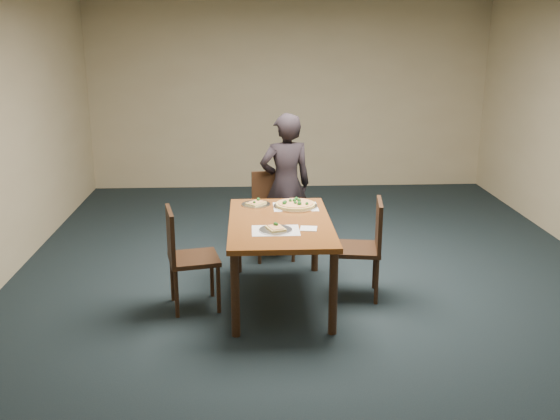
{
  "coord_description": "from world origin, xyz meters",
  "views": [
    {
      "loc": [
        -0.62,
        -5.49,
        2.38
      ],
      "look_at": [
        -0.35,
        -0.25,
        0.85
      ],
      "focal_mm": 40.0,
      "sensor_mm": 36.0,
      "label": 1
    }
  ],
  "objects_px": {
    "dining_table": "(280,231)",
    "chair_far": "(273,209)",
    "slice_plate_far": "(256,204)",
    "pizza_pan": "(295,205)",
    "slice_plate_near": "(276,229)",
    "diner": "(286,185)",
    "chair_left": "(185,253)",
    "chair_right": "(366,243)"
  },
  "relations": [
    {
      "from": "dining_table",
      "to": "pizza_pan",
      "type": "relative_size",
      "value": 3.6
    },
    {
      "from": "chair_far",
      "to": "chair_right",
      "type": "relative_size",
      "value": 1.0
    },
    {
      "from": "chair_far",
      "to": "slice_plate_far",
      "type": "xyz_separation_m",
      "value": [
        -0.19,
        -0.65,
        0.25
      ]
    },
    {
      "from": "chair_far",
      "to": "chair_left",
      "type": "xyz_separation_m",
      "value": [
        -0.82,
        -1.31,
        0.0
      ]
    },
    {
      "from": "dining_table",
      "to": "chair_far",
      "type": "bearing_deg",
      "value": 90.93
    },
    {
      "from": "dining_table",
      "to": "slice_plate_far",
      "type": "xyz_separation_m",
      "value": [
        -0.2,
        0.53,
        0.1
      ]
    },
    {
      "from": "chair_far",
      "to": "slice_plate_far",
      "type": "height_order",
      "value": "chair_far"
    },
    {
      "from": "chair_far",
      "to": "slice_plate_near",
      "type": "relative_size",
      "value": 3.25
    },
    {
      "from": "dining_table",
      "to": "chair_far",
      "type": "xyz_separation_m",
      "value": [
        -0.02,
        1.18,
        -0.14
      ]
    },
    {
      "from": "chair_right",
      "to": "diner",
      "type": "distance_m",
      "value": 1.37
    },
    {
      "from": "diner",
      "to": "slice_plate_far",
      "type": "bearing_deg",
      "value": 52.66
    },
    {
      "from": "dining_table",
      "to": "slice_plate_far",
      "type": "distance_m",
      "value": 0.58
    },
    {
      "from": "chair_far",
      "to": "slice_plate_far",
      "type": "relative_size",
      "value": 3.25
    },
    {
      "from": "diner",
      "to": "slice_plate_far",
      "type": "height_order",
      "value": "diner"
    },
    {
      "from": "pizza_pan",
      "to": "slice_plate_near",
      "type": "height_order",
      "value": "pizza_pan"
    },
    {
      "from": "chair_right",
      "to": "pizza_pan",
      "type": "bearing_deg",
      "value": -114.34
    },
    {
      "from": "chair_left",
      "to": "dining_table",
      "type": "bearing_deg",
      "value": -93.36
    },
    {
      "from": "diner",
      "to": "chair_left",
      "type": "bearing_deg",
      "value": 42.71
    },
    {
      "from": "dining_table",
      "to": "pizza_pan",
      "type": "xyz_separation_m",
      "value": [
        0.17,
        0.44,
        0.11
      ]
    },
    {
      "from": "pizza_pan",
      "to": "slice_plate_near",
      "type": "bearing_deg",
      "value": -107.09
    },
    {
      "from": "diner",
      "to": "slice_plate_near",
      "type": "relative_size",
      "value": 5.51
    },
    {
      "from": "dining_table",
      "to": "chair_right",
      "type": "height_order",
      "value": "chair_right"
    },
    {
      "from": "slice_plate_far",
      "to": "pizza_pan",
      "type": "bearing_deg",
      "value": -13.24
    },
    {
      "from": "chair_right",
      "to": "slice_plate_far",
      "type": "xyz_separation_m",
      "value": [
        -0.98,
        0.48,
        0.25
      ]
    },
    {
      "from": "chair_right",
      "to": "slice_plate_far",
      "type": "height_order",
      "value": "chair_right"
    },
    {
      "from": "dining_table",
      "to": "diner",
      "type": "xyz_separation_m",
      "value": [
        0.12,
        1.22,
        0.11
      ]
    },
    {
      "from": "chair_far",
      "to": "pizza_pan",
      "type": "bearing_deg",
      "value": -82.17
    },
    {
      "from": "pizza_pan",
      "to": "slice_plate_near",
      "type": "xyz_separation_m",
      "value": [
        -0.22,
        -0.71,
        -0.01
      ]
    },
    {
      "from": "chair_left",
      "to": "slice_plate_near",
      "type": "bearing_deg",
      "value": -112.41
    },
    {
      "from": "slice_plate_far",
      "to": "diner",
      "type": "bearing_deg",
      "value": 64.57
    },
    {
      "from": "diner",
      "to": "slice_plate_near",
      "type": "distance_m",
      "value": 1.5
    },
    {
      "from": "chair_far",
      "to": "slice_plate_far",
      "type": "distance_m",
      "value": 0.72
    },
    {
      "from": "pizza_pan",
      "to": "slice_plate_near",
      "type": "relative_size",
      "value": 1.49
    },
    {
      "from": "chair_far",
      "to": "pizza_pan",
      "type": "distance_m",
      "value": 0.81
    },
    {
      "from": "dining_table",
      "to": "chair_left",
      "type": "distance_m",
      "value": 0.86
    },
    {
      "from": "pizza_pan",
      "to": "slice_plate_far",
      "type": "distance_m",
      "value": 0.38
    },
    {
      "from": "dining_table",
      "to": "diner",
      "type": "height_order",
      "value": "diner"
    },
    {
      "from": "slice_plate_near",
      "to": "slice_plate_far",
      "type": "distance_m",
      "value": 0.82
    },
    {
      "from": "chair_left",
      "to": "pizza_pan",
      "type": "height_order",
      "value": "chair_left"
    },
    {
      "from": "dining_table",
      "to": "pizza_pan",
      "type": "distance_m",
      "value": 0.49
    },
    {
      "from": "chair_right",
      "to": "slice_plate_near",
      "type": "distance_m",
      "value": 0.92
    },
    {
      "from": "dining_table",
      "to": "chair_left",
      "type": "relative_size",
      "value": 1.65
    }
  ]
}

